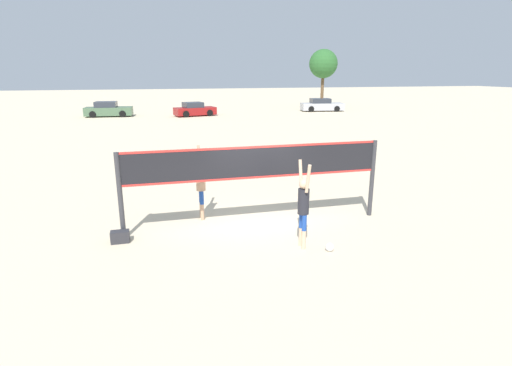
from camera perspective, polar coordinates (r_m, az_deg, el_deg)
name	(u,v)px	position (r m, az deg, el deg)	size (l,w,h in m)	color
ground_plane	(256,226)	(11.63, 0.00, -6.14)	(200.00, 200.00, 0.00)	beige
volleyball_net	(256,171)	(11.13, 0.00, 1.76)	(7.43, 0.13, 2.35)	#38383D
player_spiker	(303,203)	(9.92, 6.79, -2.90)	(0.28, 0.72, 2.22)	beige
player_blocker	(201,182)	(11.94, -7.90, 0.21)	(0.28, 0.71, 2.21)	tan
volleyball	(330,247)	(10.20, 10.48, -8.99)	(0.21, 0.21, 0.21)	white
gear_bag	(120,237)	(11.08, -18.84, -7.27)	(0.47, 0.27, 0.32)	#2D2D33
parked_car_near	(195,110)	(41.56, -8.76, 10.30)	(4.36, 2.65, 1.38)	maroon
parked_car_mid	(322,105)	(46.92, 9.37, 10.89)	(4.97, 2.49, 1.43)	#B7B7BC
parked_car_far	(108,110)	(43.18, -20.35, 9.78)	(4.62, 2.20, 1.48)	#4C6B4C
tree_left_cluster	(323,64)	(52.45, 9.59, 16.41)	(3.53, 3.53, 7.08)	brown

